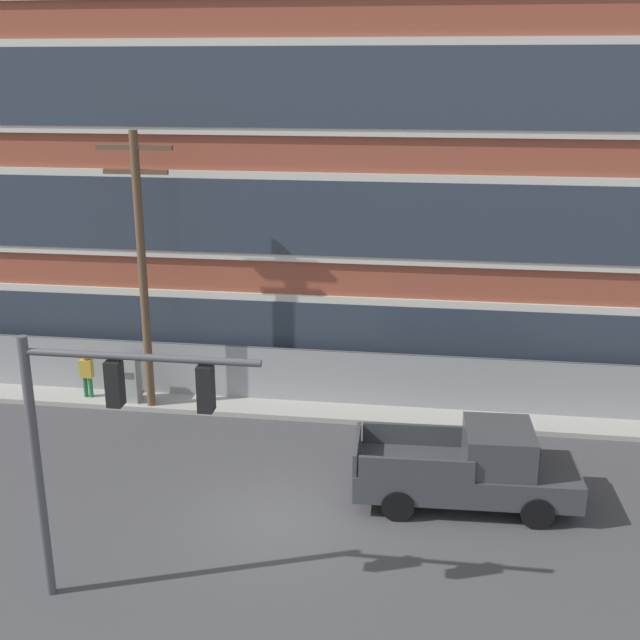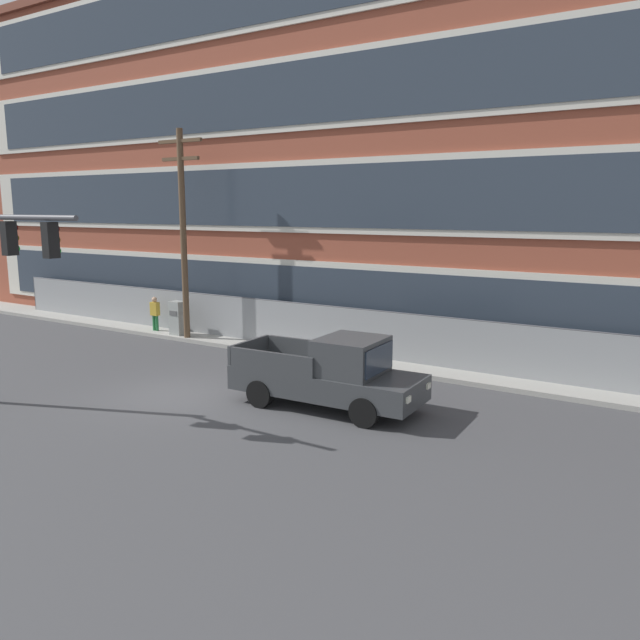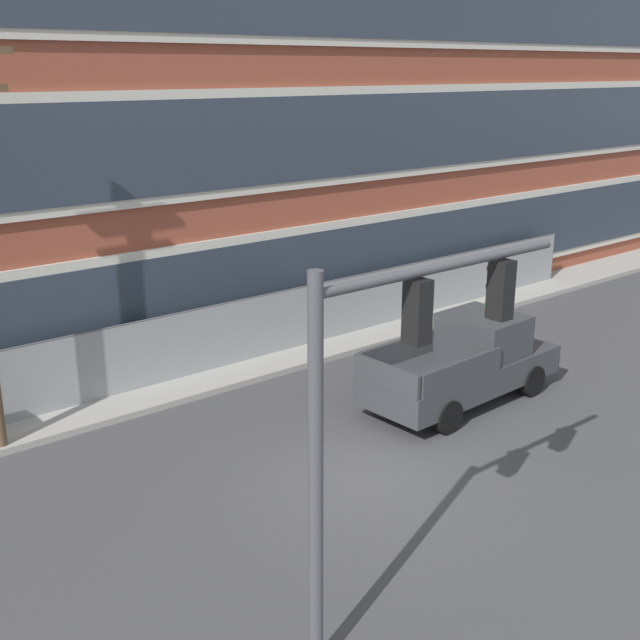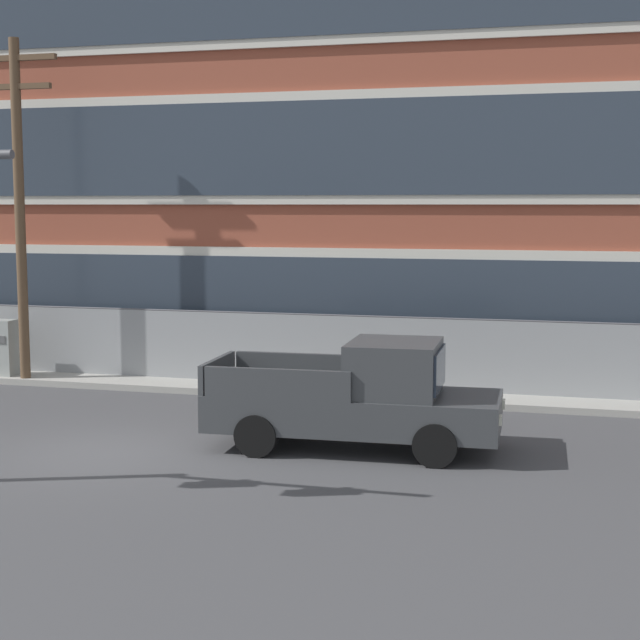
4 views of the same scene
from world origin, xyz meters
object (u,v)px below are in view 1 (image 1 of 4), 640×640
(utility_pole_near_corner, at_px, (142,263))
(pedestrian_near_cabinet, at_px, (87,373))
(electrical_cabinet, at_px, (130,382))
(pickup_truck_dark_grey, at_px, (471,469))
(traffic_signal_mast, at_px, (97,422))

(utility_pole_near_corner, height_order, pedestrian_near_cabinet, utility_pole_near_corner)
(utility_pole_near_corner, xyz_separation_m, electrical_cabinet, (-0.75, 0.23, -4.01))
(electrical_cabinet, xyz_separation_m, pedestrian_near_cabinet, (-1.51, 0.11, 0.16))
(pickup_truck_dark_grey, bearing_deg, electrical_cabinet, 156.24)
(pickup_truck_dark_grey, relative_size, pedestrian_near_cabinet, 3.33)
(utility_pole_near_corner, bearing_deg, electrical_cabinet, 163.24)
(pickup_truck_dark_grey, height_order, utility_pole_near_corner, utility_pole_near_corner)
(utility_pole_near_corner, distance_m, electrical_cabinet, 4.09)
(traffic_signal_mast, bearing_deg, electrical_cabinet, 108.73)
(traffic_signal_mast, distance_m, pickup_truck_dark_grey, 9.39)
(traffic_signal_mast, relative_size, pickup_truck_dark_grey, 1.01)
(pickup_truck_dark_grey, xyz_separation_m, pedestrian_near_cabinet, (-12.18, 4.81, -0.00))
(traffic_signal_mast, bearing_deg, pedestrian_near_cabinet, 116.14)
(pickup_truck_dark_grey, height_order, pedestrian_near_cabinet, pickup_truck_dark_grey)
(pickup_truck_dark_grey, bearing_deg, pedestrian_near_cabinet, 158.45)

